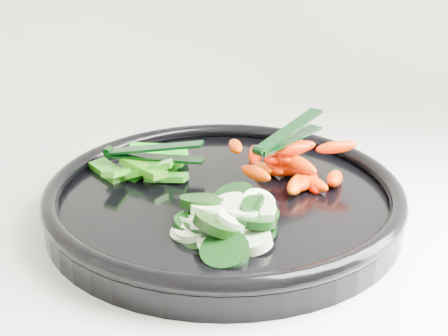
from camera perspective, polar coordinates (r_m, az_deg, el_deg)
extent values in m
cylinder|color=black|center=(0.66, 0.00, -3.38)|extent=(0.48, 0.48, 0.02)
torus|color=black|center=(0.65, 0.00, -1.93)|extent=(0.49, 0.49, 0.02)
cylinder|color=black|center=(0.55, 0.08, -7.64)|extent=(0.05, 0.05, 0.03)
cylinder|color=#D2EDBE|center=(0.56, -0.79, -6.81)|extent=(0.04, 0.04, 0.02)
cylinder|color=black|center=(0.58, -1.47, -5.85)|extent=(0.04, 0.04, 0.02)
cylinder|color=#CEF1C1|center=(0.59, -2.85, -5.00)|extent=(0.04, 0.04, 0.02)
cylinder|color=black|center=(0.59, -2.98, -5.29)|extent=(0.05, 0.05, 0.02)
cylinder|color=#D2EBBC|center=(0.59, -1.76, -5.05)|extent=(0.04, 0.04, 0.02)
cylinder|color=black|center=(0.58, 3.02, -5.74)|extent=(0.05, 0.05, 0.02)
cylinder|color=#B4D3A8|center=(0.56, 2.58, -6.78)|extent=(0.05, 0.05, 0.02)
cylinder|color=black|center=(0.58, -1.27, -5.50)|extent=(0.05, 0.05, 0.01)
cylinder|color=beige|center=(0.58, -2.72, -5.79)|extent=(0.05, 0.05, 0.02)
cylinder|color=black|center=(0.59, -1.58, -5.28)|extent=(0.07, 0.07, 0.02)
cylinder|color=#DFF3C3|center=(0.59, -3.01, -5.16)|extent=(0.05, 0.05, 0.02)
cylinder|color=black|center=(0.57, -2.08, -6.15)|extent=(0.05, 0.05, 0.02)
cylinder|color=beige|center=(0.58, -3.26, -5.70)|extent=(0.04, 0.04, 0.02)
cylinder|color=black|center=(0.60, 2.16, -3.45)|extent=(0.05, 0.05, 0.02)
cylinder|color=beige|center=(0.59, 3.26, -3.73)|extent=(0.04, 0.04, 0.02)
cylinder|color=black|center=(0.61, -2.05, -3.08)|extent=(0.05, 0.06, 0.02)
cylinder|color=#DCF8C6|center=(0.59, -1.49, -3.82)|extent=(0.05, 0.05, 0.02)
cylinder|color=black|center=(0.57, -0.59, -5.23)|extent=(0.05, 0.05, 0.03)
cylinder|color=#E0F8C7|center=(0.57, 0.83, -4.95)|extent=(0.04, 0.04, 0.02)
cylinder|color=black|center=(0.59, 3.25, -3.97)|extent=(0.04, 0.04, 0.03)
cylinder|color=beige|center=(0.61, 3.17, -3.20)|extent=(0.04, 0.04, 0.03)
cylinder|color=black|center=(0.62, 0.87, -2.69)|extent=(0.06, 0.06, 0.02)
cylinder|color=#DEF5C4|center=(0.60, 0.38, -3.44)|extent=(0.04, 0.04, 0.02)
cylinder|color=black|center=(0.57, 3.00, -4.86)|extent=(0.05, 0.05, 0.02)
cylinder|color=beige|center=(0.58, 1.69, -4.27)|extent=(0.04, 0.04, 0.02)
ellipsoid|color=#F61700|center=(0.68, 7.88, -1.00)|extent=(0.02, 0.05, 0.03)
ellipsoid|color=#FF6400|center=(0.66, 6.63, -1.52)|extent=(0.04, 0.06, 0.03)
ellipsoid|color=#F55F00|center=(0.67, 7.98, -1.31)|extent=(0.04, 0.05, 0.02)
ellipsoid|color=#FF6600|center=(0.70, 3.54, -0.04)|extent=(0.03, 0.04, 0.02)
ellipsoid|color=#E05300|center=(0.68, 10.09, -0.95)|extent=(0.03, 0.06, 0.03)
ellipsoid|color=#F23500|center=(0.70, 4.40, -0.08)|extent=(0.03, 0.04, 0.02)
ellipsoid|color=red|center=(0.67, 7.33, -1.34)|extent=(0.04, 0.05, 0.02)
ellipsoid|color=#FF3A00|center=(0.70, 6.19, -0.05)|extent=(0.05, 0.04, 0.03)
ellipsoid|color=red|center=(0.74, 4.67, 1.22)|extent=(0.03, 0.05, 0.02)
ellipsoid|color=#EB1D00|center=(0.73, 2.83, 1.14)|extent=(0.03, 0.05, 0.02)
ellipsoid|color=#E23E00|center=(0.65, 2.91, -0.47)|extent=(0.04, 0.05, 0.02)
ellipsoid|color=#FB6300|center=(0.72, 5.79, 1.80)|extent=(0.03, 0.05, 0.03)
ellipsoid|color=#FF1500|center=(0.69, 4.88, 0.96)|extent=(0.03, 0.05, 0.02)
ellipsoid|color=#F65A00|center=(0.68, 6.74, 0.42)|extent=(0.04, 0.05, 0.02)
ellipsoid|color=#F90E00|center=(0.69, 4.87, 0.80)|extent=(0.04, 0.03, 0.02)
ellipsoid|color=#E44200|center=(0.72, 6.52, 1.95)|extent=(0.04, 0.05, 0.02)
ellipsoid|color=#EF2300|center=(0.68, 6.30, 1.67)|extent=(0.04, 0.02, 0.02)
ellipsoid|color=#FE5800|center=(0.68, 1.06, 1.98)|extent=(0.02, 0.04, 0.02)
ellipsoid|color=#F03C00|center=(0.69, 6.88, 1.92)|extent=(0.04, 0.02, 0.02)
ellipsoid|color=#FF3200|center=(0.69, 10.22, 1.88)|extent=(0.05, 0.02, 0.02)
cube|color=#1B6709|center=(0.71, -6.11, 0.01)|extent=(0.02, 0.05, 0.02)
cube|color=#186709|center=(0.70, -5.45, -0.44)|extent=(0.04, 0.06, 0.03)
cube|color=#1F6409|center=(0.72, -5.65, 0.26)|extent=(0.05, 0.04, 0.02)
cube|color=#09680F|center=(0.69, -5.29, -0.85)|extent=(0.05, 0.04, 0.01)
cube|color=#0C6A0A|center=(0.71, -7.17, -0.13)|extent=(0.05, 0.05, 0.02)
cube|color=#1C690A|center=(0.71, -10.51, -0.26)|extent=(0.05, 0.06, 0.01)
cube|color=#1E690A|center=(0.71, -7.83, -0.08)|extent=(0.05, 0.05, 0.02)
cube|color=#196B0A|center=(0.69, -6.90, -0.09)|extent=(0.06, 0.03, 0.02)
cube|color=#1C6309|center=(0.68, -9.65, -0.40)|extent=(0.03, 0.04, 0.02)
cube|color=#28740B|center=(0.69, -7.42, 0.06)|extent=(0.05, 0.06, 0.01)
cube|color=#0A6E0F|center=(0.73, -5.97, 1.53)|extent=(0.07, 0.03, 0.02)
cylinder|color=black|center=(0.64, 3.20, 1.64)|extent=(0.01, 0.01, 0.01)
cube|color=black|center=(0.68, 5.97, 2.60)|extent=(0.09, 0.09, 0.00)
cube|color=black|center=(0.68, 6.01, 3.50)|extent=(0.09, 0.09, 0.02)
cylinder|color=black|center=(0.72, -10.58, 1.58)|extent=(0.01, 0.01, 0.01)
cube|color=black|center=(0.70, -6.32, 0.96)|extent=(0.11, 0.05, 0.00)
cube|color=black|center=(0.70, -6.37, 1.84)|extent=(0.11, 0.05, 0.02)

